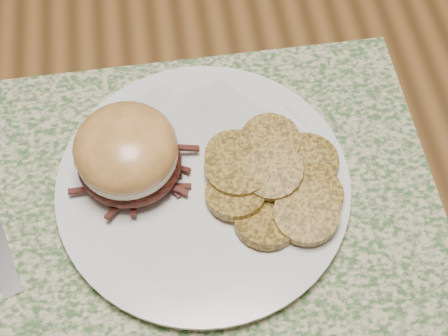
# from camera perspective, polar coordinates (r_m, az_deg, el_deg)

# --- Properties ---
(ground) EXTENTS (3.50, 3.50, 0.00)m
(ground) POSITION_cam_1_polar(r_m,az_deg,el_deg) (1.35, 9.80, -14.48)
(ground) COLOR brown
(ground) RESTS_ON ground
(dining_table) EXTENTS (1.50, 0.90, 0.75)m
(dining_table) POSITION_cam_1_polar(r_m,az_deg,el_deg) (0.74, 17.56, -0.48)
(dining_table) COLOR brown
(dining_table) RESTS_ON ground
(placemat) EXTENTS (0.45, 0.33, 0.00)m
(placemat) POSITION_cam_1_polar(r_m,az_deg,el_deg) (0.60, -2.15, -2.45)
(placemat) COLOR #3A5C2F
(placemat) RESTS_ON dining_table
(dinner_plate) EXTENTS (0.26, 0.26, 0.02)m
(dinner_plate) POSITION_cam_1_polar(r_m,az_deg,el_deg) (0.59, -1.90, -1.66)
(dinner_plate) COLOR silver
(dinner_plate) RESTS_ON placemat
(pork_sandwich) EXTENTS (0.12, 0.11, 0.07)m
(pork_sandwich) POSITION_cam_1_polar(r_m,az_deg,el_deg) (0.56, -8.84, 1.28)
(pork_sandwich) COLOR black
(pork_sandwich) RESTS_ON dinner_plate
(roasted_potatoes) EXTENTS (0.15, 0.15, 0.04)m
(roasted_potatoes) POSITION_cam_1_polar(r_m,az_deg,el_deg) (0.58, 4.66, -0.90)
(roasted_potatoes) COLOR olive
(roasted_potatoes) RESTS_ON dinner_plate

